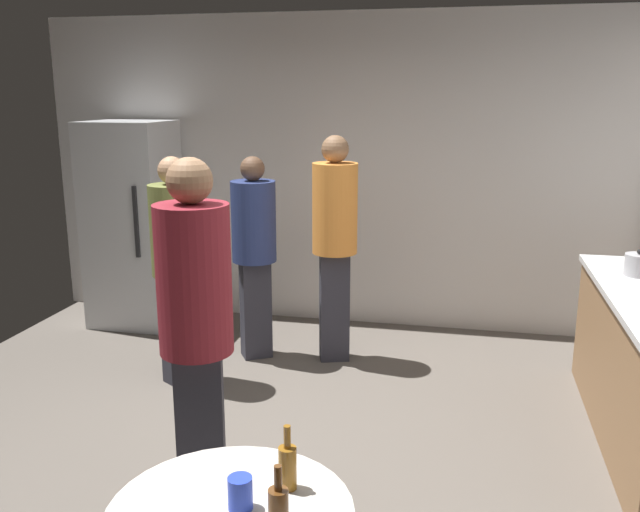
# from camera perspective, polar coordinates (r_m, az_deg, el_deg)

# --- Properties ---
(ground_plane) EXTENTS (5.20, 5.20, 0.10)m
(ground_plane) POSITION_cam_1_polar(r_m,az_deg,el_deg) (3.97, -6.54, -18.13)
(ground_plane) COLOR #5B544C
(wall_back) EXTENTS (5.32, 0.06, 2.70)m
(wall_back) POSITION_cam_1_polar(r_m,az_deg,el_deg) (5.96, 1.25, 7.06)
(wall_back) COLOR silver
(wall_back) RESTS_ON ground_plane
(refrigerator) EXTENTS (0.70, 0.68, 1.80)m
(refrigerator) POSITION_cam_1_polar(r_m,az_deg,el_deg) (6.20, -15.55, 2.62)
(refrigerator) COLOR silver
(refrigerator) RESTS_ON ground_plane
(kettle) EXTENTS (0.24, 0.17, 0.18)m
(kettle) POSITION_cam_1_polar(r_m,az_deg,el_deg) (4.72, 25.40, -0.68)
(kettle) COLOR #B2B2B7
(kettle) RESTS_ON kitchen_counter
(beer_bottle_amber) EXTENTS (0.06, 0.06, 0.23)m
(beer_bottle_amber) POSITION_cam_1_polar(r_m,az_deg,el_deg) (2.36, -2.77, -17.32)
(beer_bottle_amber) COLOR #8C5919
(beer_bottle_amber) RESTS_ON foreground_table
(beer_bottle_brown) EXTENTS (0.06, 0.06, 0.23)m
(beer_bottle_brown) POSITION_cam_1_polar(r_m,az_deg,el_deg) (2.16, -3.54, -20.66)
(beer_bottle_brown) COLOR #593314
(beer_bottle_brown) RESTS_ON foreground_table
(plastic_cup_blue) EXTENTS (0.08, 0.08, 0.11)m
(plastic_cup_blue) POSITION_cam_1_polar(r_m,az_deg,el_deg) (2.29, -6.77, -19.32)
(plastic_cup_blue) COLOR blue
(plastic_cup_blue) RESTS_ON foreground_table
(person_in_navy_shirt) EXTENTS (0.47, 0.47, 1.58)m
(person_in_navy_shirt) POSITION_cam_1_polar(r_m,az_deg,el_deg) (5.16, -5.60, 1.12)
(person_in_navy_shirt) COLOR #2D2D38
(person_in_navy_shirt) RESTS_ON ground_plane
(person_in_maroon_shirt) EXTENTS (0.43, 0.43, 1.76)m
(person_in_maroon_shirt) POSITION_cam_1_polar(r_m,az_deg,el_deg) (3.14, -10.48, -5.08)
(person_in_maroon_shirt) COLOR #2D2D38
(person_in_maroon_shirt) RESTS_ON ground_plane
(person_in_olive_shirt) EXTENTS (0.47, 0.47, 1.62)m
(person_in_olive_shirt) POSITION_cam_1_polar(r_m,az_deg,el_deg) (4.77, -12.10, 0.17)
(person_in_olive_shirt) COLOR #2D2D38
(person_in_olive_shirt) RESTS_ON ground_plane
(person_in_orange_shirt) EXTENTS (0.43, 0.43, 1.74)m
(person_in_orange_shirt) POSITION_cam_1_polar(r_m,az_deg,el_deg) (5.06, 1.26, 2.09)
(person_in_orange_shirt) COLOR #2D2D38
(person_in_orange_shirt) RESTS_ON ground_plane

